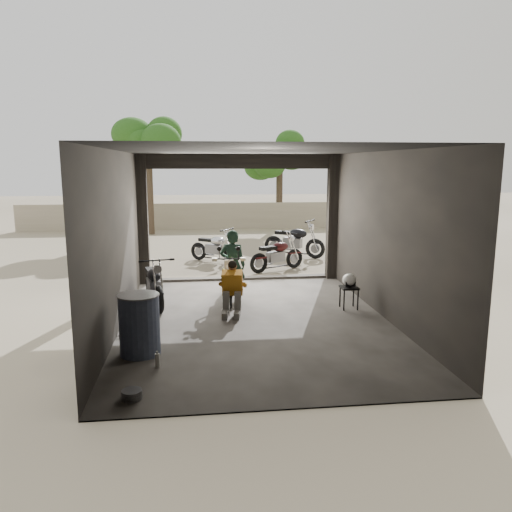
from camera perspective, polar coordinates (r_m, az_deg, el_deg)
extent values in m
plane|color=#7A6D56|center=(9.58, -0.02, -7.51)|extent=(80.00, 80.00, 0.00)
cube|color=#2D2B28|center=(9.57, -0.02, -7.45)|extent=(5.00, 7.00, 0.02)
plane|color=black|center=(9.11, -0.02, 12.00)|extent=(7.00, 7.00, 0.00)
cube|color=black|center=(5.81, 4.14, -3.06)|extent=(5.00, 0.02, 3.20)
cube|color=black|center=(9.25, -15.59, 1.65)|extent=(0.02, 7.00, 3.20)
cube|color=black|center=(9.83, 14.62, 2.20)|extent=(0.02, 7.00, 3.20)
cube|color=black|center=(12.56, -12.79, 4.01)|extent=(0.24, 0.24, 3.20)
cube|color=black|center=(12.97, 8.68, 4.35)|extent=(0.24, 0.24, 3.20)
cube|color=black|center=(12.51, -1.94, 10.76)|extent=(5.00, 0.16, 0.36)
cube|color=#2D2B28|center=(12.92, -1.89, -2.57)|extent=(5.00, 0.25, 0.08)
cube|color=gray|center=(23.19, -4.20, 4.62)|extent=(18.00, 0.30, 1.20)
cylinder|color=#382B1E|center=(21.66, -12.06, 7.17)|extent=(0.30, 0.30, 3.58)
ellipsoid|color=#1E4C14|center=(21.65, -12.29, 13.09)|extent=(2.20, 2.20, 3.14)
cylinder|color=#382B1E|center=(23.41, 2.68, 7.14)|extent=(0.30, 0.30, 3.20)
ellipsoid|color=#1E4C14|center=(23.38, 2.73, 12.04)|extent=(2.20, 2.20, 2.80)
imported|color=black|center=(10.97, -2.70, -1.01)|extent=(0.64, 0.51, 1.55)
cube|color=black|center=(10.41, 10.60, -3.57)|extent=(0.35, 0.35, 0.04)
cylinder|color=black|center=(10.30, 10.03, -5.04)|extent=(0.03, 0.03, 0.46)
cylinder|color=black|center=(10.38, 11.56, -4.97)|extent=(0.03, 0.03, 0.46)
cylinder|color=black|center=(10.56, 9.58, -4.63)|extent=(0.03, 0.03, 0.46)
cylinder|color=black|center=(10.65, 11.07, -4.56)|extent=(0.03, 0.03, 0.46)
ellipsoid|color=silver|center=(10.40, 10.60, -2.71)|extent=(0.36, 0.37, 0.27)
cylinder|color=#394461|center=(8.03, -13.17, -7.73)|extent=(0.70, 0.70, 0.97)
cylinder|color=black|center=(12.80, 13.41, 1.70)|extent=(0.08, 0.08, 2.14)
cylinder|color=beige|center=(12.68, 13.61, 5.59)|extent=(0.78, 0.03, 0.78)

